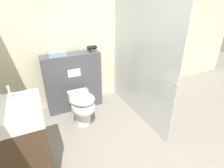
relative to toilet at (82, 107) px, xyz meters
The scene contains 7 objects.
wall_back 1.30m from the toilet, 65.08° to the left, with size 8.00×0.06×2.50m.
partition_panel 0.63m from the toilet, 88.37° to the left, with size 1.01×0.31×1.07m.
shower_glass 1.19m from the toilet, ahead, with size 0.04×1.77×2.01m.
toilet is the anchor object (origin of this frame).
sink_vanity 1.13m from the toilet, 139.70° to the right, with size 0.52×0.57×1.16m.
hair_drier 1.06m from the toilet, 53.81° to the left, with size 0.19×0.07×0.11m.
folded_towel 0.98m from the toilet, 109.82° to the left, with size 0.29×0.18×0.07m.
Camera 1 is at (-0.97, -0.92, 1.92)m, focal length 28.00 mm.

